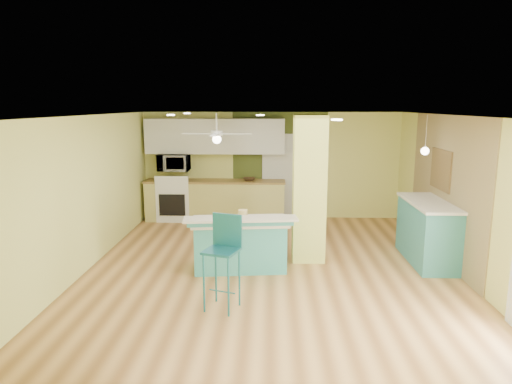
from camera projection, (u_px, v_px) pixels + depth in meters
floor at (271, 268)px, 7.56m from camera, size 6.00×7.00×0.01m
ceiling at (272, 115)px, 7.09m from camera, size 6.00×7.00×0.01m
wall_back at (271, 166)px, 10.76m from camera, size 6.00×0.01×2.50m
wall_front at (271, 274)px, 3.88m from camera, size 6.00×0.01×2.50m
wall_left at (87, 193)px, 7.42m from camera, size 0.01×7.00×2.50m
wall_right at (460, 195)px, 7.23m from camera, size 0.01×7.00×2.50m
wood_panel at (445, 189)px, 7.82m from camera, size 0.02×3.40×2.50m
olive_accent at (280, 166)px, 10.74m from camera, size 2.20×0.02×2.50m
interior_door at (280, 176)px, 10.76m from camera, size 0.82×0.05×2.00m
column at (309, 189)px, 7.79m from camera, size 0.55×0.55×2.50m
kitchen_run at (215, 200)px, 10.65m from camera, size 3.25×0.63×0.94m
stove at (175, 200)px, 10.68m from camera, size 0.76×0.66×1.08m
upper_cabinets at (215, 136)px, 10.49m from camera, size 3.20×0.34×0.80m
microwave at (174, 163)px, 10.52m from camera, size 0.70×0.48×0.39m
ceiling_fan at (217, 134)px, 9.17m from camera, size 1.41×1.41×0.61m
pendant_lamp at (425, 151)px, 7.85m from camera, size 0.14×0.14×0.69m
wall_decor at (441, 170)px, 7.96m from camera, size 0.03×0.90×0.70m
peninsula at (240, 243)px, 7.48m from camera, size 1.79×1.10×0.94m
bar_stool at (224, 246)px, 5.98m from camera, size 0.53×0.53×1.25m
side_counter at (429, 231)px, 7.80m from camera, size 0.70×1.65×1.06m
fruit_bowl at (249, 179)px, 10.49m from camera, size 0.32×0.32×0.07m
canister at (243, 215)px, 7.47m from camera, size 0.16×0.16×0.16m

